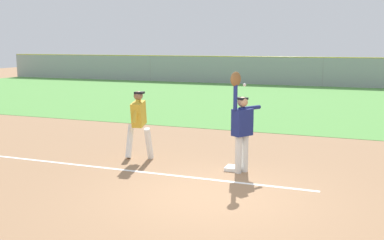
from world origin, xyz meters
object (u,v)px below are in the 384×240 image
at_px(baseball, 245,85).
at_px(parked_car_red, 232,71).
at_px(first_base, 234,168).
at_px(parked_car_blue, 307,73).
at_px(fielder, 242,124).
at_px(runner, 139,120).
at_px(parked_car_green, 169,70).

xyz_separation_m(baseball, parked_car_red, (-7.48, 25.56, -1.28)).
bearing_deg(first_base, parked_car_blue, 93.01).
distance_m(first_base, parked_car_red, 26.80).
xyz_separation_m(first_base, fielder, (0.19, -0.13, 1.08)).
relative_size(first_base, parked_car_blue, 0.08).
distance_m(runner, baseball, 2.84).
relative_size(fielder, parked_car_red, 0.50).
xyz_separation_m(parked_car_green, parked_car_blue, (11.44, 0.01, 0.00)).
bearing_deg(first_base, runner, 176.31).
bearing_deg(baseball, fielder, -83.83).
bearing_deg(fielder, parked_car_blue, -54.47).
relative_size(runner, parked_car_red, 0.38).
bearing_deg(first_base, parked_car_green, 116.51).
distance_m(runner, parked_car_green, 27.47).
relative_size(first_base, parked_car_green, 0.09).
bearing_deg(parked_car_red, runner, -75.53).
relative_size(first_base, parked_car_red, 0.08).
height_order(fielder, parked_car_green, fielder).
distance_m(parked_car_red, parked_car_blue, 5.98).
bearing_deg(parked_car_blue, parked_car_green, 177.30).
distance_m(first_base, parked_car_green, 28.66).
height_order(first_base, parked_car_blue, parked_car_blue).
height_order(first_base, parked_car_red, parked_car_red).
xyz_separation_m(runner, baseball, (2.68, 0.05, 0.96)).
height_order(runner, parked_car_red, runner).
bearing_deg(parked_car_red, fielder, -69.97).
bearing_deg(runner, fielder, -15.01).
bearing_deg(parked_car_blue, parked_car_red, 176.14).
distance_m(fielder, baseball, 0.90).
relative_size(first_base, runner, 0.22).
xyz_separation_m(first_base, parked_car_green, (-12.79, 25.64, 0.63)).
xyz_separation_m(parked_car_green, parked_car_red, (5.46, 0.13, 0.00)).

